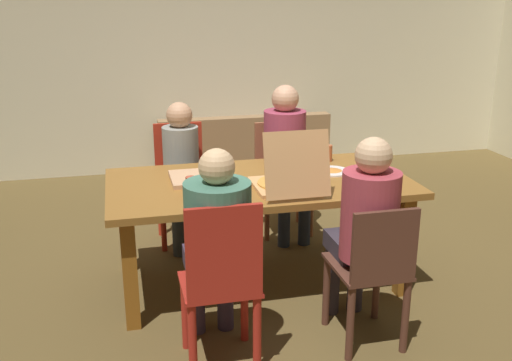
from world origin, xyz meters
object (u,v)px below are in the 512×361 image
(person_0, at_px, (365,221))
(pizza_box_0, at_px, (198,178))
(dining_table, at_px, (259,193))
(chair_2, at_px, (181,178))
(person_1, at_px, (286,149))
(plate_1, at_px, (385,184))
(drinking_glass_0, at_px, (328,153))
(chair_3, at_px, (222,283))
(plate_0, at_px, (332,171))
(person_3, at_px, (217,237))
(drinking_glass_1, at_px, (191,187))
(couch, at_px, (240,156))
(person_2, at_px, (182,163))
(chair_1, at_px, (281,172))
(pizza_box_1, at_px, (287,181))
(chair_0, at_px, (373,271))

(person_0, height_order, pizza_box_0, person_0)
(dining_table, xyz_separation_m, chair_2, (-0.44, 0.94, -0.15))
(person_1, relative_size, plate_1, 5.93)
(pizza_box_0, xyz_separation_m, drinking_glass_0, (1.03, 0.24, 0.05))
(chair_3, distance_m, plate_0, 1.44)
(person_3, height_order, drinking_glass_1, person_3)
(plate_0, relative_size, drinking_glass_0, 2.06)
(drinking_glass_0, height_order, couch, drinking_glass_0)
(person_2, relative_size, chair_3, 1.19)
(dining_table, height_order, drinking_glass_1, drinking_glass_1)
(person_2, relative_size, drinking_glass_1, 8.73)
(plate_0, relative_size, plate_1, 1.20)
(chair_1, distance_m, chair_3, 2.09)
(chair_1, relative_size, chair_3, 0.95)
(person_2, bearing_deg, pizza_box_1, -61.16)
(person_2, distance_m, pizza_box_0, 0.70)
(chair_3, bearing_deg, drinking_glass_1, 94.93)
(person_0, height_order, drinking_glass_0, person_0)
(person_0, height_order, drinking_glass_1, person_0)
(chair_3, bearing_deg, chair_1, 65.42)
(chair_2, relative_size, person_2, 0.83)
(person_3, distance_m, plate_1, 1.32)
(drinking_glass_0, distance_m, drinking_glass_1, 1.27)
(chair_3, bearing_deg, chair_2, 90.00)
(chair_0, height_order, chair_3, chair_3)
(person_3, relative_size, drinking_glass_0, 9.80)
(chair_3, relative_size, couch, 0.55)
(plate_1, bearing_deg, drinking_glass_1, 177.05)
(plate_1, bearing_deg, couch, 98.68)
(chair_0, height_order, chair_2, chair_2)
(chair_1, distance_m, drinking_glass_1, 1.55)
(pizza_box_1, bearing_deg, couch, 84.76)
(dining_table, xyz_separation_m, person_2, (-0.44, 0.80, 0.02))
(person_0, height_order, pizza_box_1, person_0)
(dining_table, xyz_separation_m, plate_1, (0.78, -0.31, 0.10))
(chair_3, xyz_separation_m, couch, (0.81, 3.35, -0.24))
(drinking_glass_0, bearing_deg, person_3, -132.45)
(drinking_glass_0, bearing_deg, pizza_box_0, -166.91)
(chair_0, relative_size, person_1, 0.70)
(drinking_glass_0, distance_m, couch, 2.15)
(plate_0, bearing_deg, pizza_box_0, 177.74)
(pizza_box_0, height_order, pizza_box_1, pizza_box_1)
(dining_table, bearing_deg, person_1, 62.26)
(pizza_box_0, relative_size, drinking_glass_0, 2.93)
(drinking_glass_1, bearing_deg, plate_1, -2.95)
(person_0, bearing_deg, pizza_box_1, 118.40)
(pizza_box_0, bearing_deg, plate_1, -19.14)
(chair_0, bearing_deg, pizza_box_1, 113.36)
(person_3, xyz_separation_m, couch, (0.81, 3.22, -0.45))
(pizza_box_0, distance_m, pizza_box_1, 0.64)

